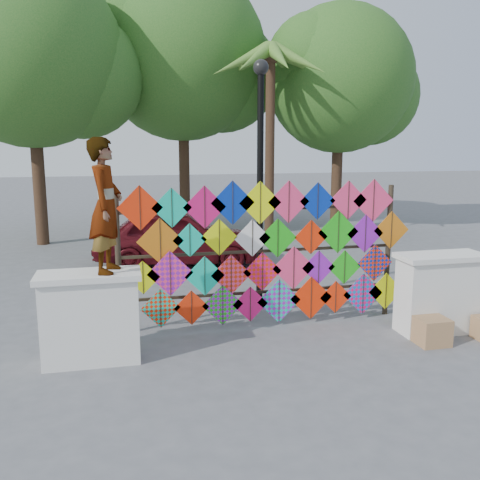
# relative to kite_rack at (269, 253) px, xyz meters

# --- Properties ---
(ground) EXTENTS (80.00, 80.00, 0.00)m
(ground) POSITION_rel_kite_rack_xyz_m (-0.11, -0.72, -1.23)
(ground) COLOR slate
(ground) RESTS_ON ground
(parapet_left) EXTENTS (1.40, 0.65, 1.28)m
(parapet_left) POSITION_rel_kite_rack_xyz_m (-2.81, -0.92, -0.58)
(parapet_left) COLOR white
(parapet_left) RESTS_ON ground
(parapet_right) EXTENTS (1.40, 0.65, 1.28)m
(parapet_right) POSITION_rel_kite_rack_xyz_m (2.59, -0.92, -0.58)
(parapet_right) COLOR white
(parapet_right) RESTS_ON ground
(kite_rack) EXTENTS (4.96, 0.24, 2.43)m
(kite_rack) POSITION_rel_kite_rack_xyz_m (0.00, 0.00, 0.00)
(kite_rack) COLOR #2D2419
(kite_rack) RESTS_ON ground
(tree_west) EXTENTS (5.85, 5.20, 8.01)m
(tree_west) POSITION_rel_kite_rack_xyz_m (-4.51, 8.31, 4.15)
(tree_west) COLOR #4A3220
(tree_west) RESTS_ON ground
(tree_mid) EXTENTS (6.30, 5.60, 8.61)m
(tree_mid) POSITION_rel_kite_rack_xyz_m (-0.00, 10.31, 4.54)
(tree_mid) COLOR #4A3220
(tree_mid) RESTS_ON ground
(tree_east) EXTENTS (5.40, 4.80, 7.42)m
(tree_east) POSITION_rel_kite_rack_xyz_m (4.98, 8.81, 3.76)
(tree_east) COLOR #4A3220
(tree_east) RESTS_ON ground
(palm_tree) EXTENTS (3.62, 3.62, 5.83)m
(palm_tree) POSITION_rel_kite_rack_xyz_m (2.09, 7.28, 3.72)
(palm_tree) COLOR #4A3220
(palm_tree) RESTS_ON ground
(vendor_woman) EXTENTS (0.58, 0.75, 1.82)m
(vendor_woman) POSITION_rel_kite_rack_xyz_m (-2.54, -0.92, 0.96)
(vendor_woman) COLOR #99999E
(vendor_woman) RESTS_ON parapet_left
(sedan) EXTENTS (4.31, 2.35, 1.39)m
(sedan) POSITION_rel_kite_rack_xyz_m (-0.95, 4.81, -0.53)
(sedan) COLOR #510D14
(sedan) RESTS_ON ground
(lamppost) EXTENTS (0.28, 0.28, 4.46)m
(lamppost) POSITION_rel_kite_rack_xyz_m (0.19, 1.28, 1.46)
(lamppost) COLOR black
(lamppost) RESTS_ON ground
(cardboard_box_near) EXTENTS (0.46, 0.41, 0.41)m
(cardboard_box_near) POSITION_rel_kite_rack_xyz_m (2.18, -1.41, -1.02)
(cardboard_box_near) COLOR #AC7E53
(cardboard_box_near) RESTS_ON ground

